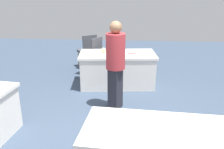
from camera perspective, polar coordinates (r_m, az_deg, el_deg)
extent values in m
plane|color=#3D4C60|center=(3.93, -0.01, -13.63)|extent=(14.40, 14.40, 0.00)
cube|color=silver|center=(5.54, 1.28, 4.65)|extent=(1.78, 1.05, 0.05)
cube|color=silver|center=(5.65, 1.25, 0.97)|extent=(1.70, 1.01, 0.70)
cube|color=silver|center=(2.69, 11.48, -12.83)|extent=(1.72, 0.93, 0.05)
cylinder|color=#9E9993|center=(6.40, -7.24, 1.96)|extent=(0.03, 0.03, 0.47)
cylinder|color=#9E9993|center=(6.69, -5.15, 2.79)|extent=(0.03, 0.03, 0.47)
cylinder|color=#9E9993|center=(6.18, -4.53, 1.39)|extent=(0.03, 0.03, 0.47)
cylinder|color=#9E9993|center=(6.47, -2.49, 2.27)|extent=(0.03, 0.03, 0.47)
cube|color=#47474C|center=(6.36, -4.92, 4.38)|extent=(0.60, 0.60, 0.06)
cube|color=#47474C|center=(6.18, -3.51, 6.41)|extent=(0.23, 0.39, 0.45)
cylinder|color=#9E9993|center=(7.12, -7.77, 3.59)|extent=(0.03, 0.03, 0.43)
cylinder|color=#9E9993|center=(7.27, -5.01, 4.03)|extent=(0.03, 0.03, 0.43)
cylinder|color=#9E9993|center=(6.79, -6.50, 2.85)|extent=(0.03, 0.03, 0.43)
cylinder|color=#9E9993|center=(6.94, -3.64, 3.32)|extent=(0.03, 0.03, 0.43)
cube|color=#47474C|center=(6.97, -5.80, 5.41)|extent=(0.61, 0.61, 0.06)
cube|color=#47474C|center=(6.73, -5.14, 7.16)|extent=(0.36, 0.27, 0.45)
cube|color=#26262D|center=(4.52, 0.79, -3.33)|extent=(0.27, 0.33, 0.79)
cylinder|color=#B23338|center=(4.29, 0.83, 5.37)|extent=(0.44, 0.44, 0.62)
sphere|color=#936B4C|center=(4.21, 0.86, 10.89)|extent=(0.21, 0.21, 0.21)
cube|color=silver|center=(5.53, 0.55, 4.99)|extent=(0.33, 0.23, 0.02)
cube|color=#B7B7BC|center=(5.65, 0.60, 6.36)|extent=(0.32, 0.09, 0.19)
sphere|color=beige|center=(5.62, -1.97, 5.69)|extent=(0.11, 0.11, 0.11)
cube|color=red|center=(5.53, 4.58, 4.87)|extent=(0.18, 0.07, 0.01)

